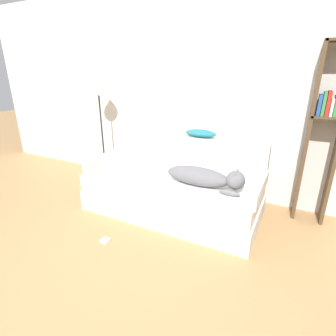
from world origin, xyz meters
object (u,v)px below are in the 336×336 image
floor_lamp (99,99)px  throw_pillow (201,133)px  power_adapter (105,241)px  couch (172,195)px  laptop (149,175)px  bookshelf (325,128)px  dog (205,177)px

floor_lamp → throw_pillow: bearing=-2.2°
floor_lamp → power_adapter: 2.14m
couch → floor_lamp: (-1.44, 0.48, 1.03)m
couch → laptop: 0.36m
floor_lamp → power_adapter: bearing=-50.4°
bookshelf → floor_lamp: bookshelf is taller
bookshelf → throw_pillow: bearing=-171.3°
couch → floor_lamp: bearing=161.4°
dog → throw_pillow: throw_pillow is taller
bookshelf → floor_lamp: (-2.93, -0.14, 0.18)m
floor_lamp → power_adapter: (1.11, -1.35, -1.24)m
couch → power_adapter: couch is taller
power_adapter → bookshelf: bearing=39.2°
couch → throw_pillow: bearing=66.3°
throw_pillow → bookshelf: bookshelf is taller
floor_lamp → couch: bearing=-18.6°
couch → bookshelf: bearing=22.6°
laptop → throw_pillow: bearing=41.3°
dog → laptop: bearing=-178.3°
throw_pillow → bookshelf: 1.33m
dog → laptop: dog is taller
laptop → power_adapter: 0.90m
floor_lamp → laptop: bearing=-25.8°
dog → floor_lamp: 2.07m
couch → dog: bearing=-8.6°
couch → laptop: bearing=-161.3°
laptop → power_adapter: bearing=-102.6°
throw_pillow → dog: bearing=-62.8°
throw_pillow → power_adapter: 1.65m
laptop → floor_lamp: (-1.18, 0.57, 0.79)m
bookshelf → floor_lamp: size_ratio=1.27×
dog → power_adapter: (-0.76, -0.80, -0.55)m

